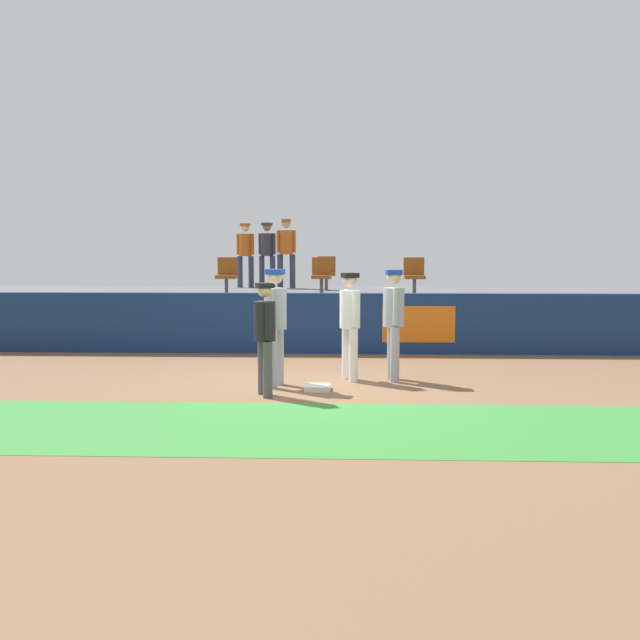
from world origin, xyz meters
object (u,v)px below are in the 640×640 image
seat_back_center (326,271)px  spectator_hooded (286,248)px  player_umpire (265,331)px  player_coach_visitor (275,319)px  spectator_capped (267,250)px  seat_front_right (414,274)px  player_runner_visitor (394,317)px  first_base (317,388)px  seat_front_left (227,274)px  player_fielder_home (350,319)px  seat_front_center (322,274)px  spectator_casual (245,250)px

seat_back_center → spectator_hooded: (-1.08, 0.81, 0.57)m
spectator_hooded → player_umpire: bearing=87.5°
player_coach_visitor → spectator_capped: bearing=-160.0°
seat_back_center → seat_front_right: size_ratio=1.00×
player_runner_visitor → spectator_capped: 8.01m
first_base → player_coach_visitor: (-0.68, 0.30, 1.04)m
first_base → seat_front_left: (-2.31, 5.55, 1.57)m
spectator_capped → player_coach_visitor: bearing=113.3°
player_fielder_home → spectator_hooded: spectator_hooded is taller
player_umpire → seat_front_center: bearing=152.9°
first_base → spectator_hooded: 8.51m
player_umpire → spectator_casual: spectator_casual is taller
seat_front_right → player_runner_visitor: bearing=-98.9°
first_base → player_coach_visitor: bearing=156.3°
seat_front_center → spectator_capped: spectator_capped is taller
player_coach_visitor → player_umpire: size_ratio=1.11×
first_base → spectator_hooded: bearing=98.2°
seat_front_left → seat_front_center: (2.17, -0.00, -0.00)m
seat_front_left → seat_front_right: bearing=0.0°
seat_front_left → seat_front_center: same height
player_coach_visitor → spectator_hooded: bearing=-163.6°
seat_front_left → player_fielder_home: bearing=-58.7°
first_base → spectator_hooded: (-1.17, 8.15, 2.15)m
first_base → seat_front_right: seat_front_right is taller
seat_back_center → spectator_hooded: size_ratio=0.47×
player_runner_visitor → seat_front_right: bearing=165.6°
player_umpire → first_base: bearing=101.3°
player_umpire → seat_back_center: bearing=153.8°
seat_back_center → first_base: bearing=-89.3°
seat_back_center → player_coach_visitor: bearing=-94.7°
player_coach_visitor → seat_front_center: (0.53, 5.25, 0.53)m
player_runner_visitor → seat_front_right: seat_front_right is taller
player_umpire → seat_front_right: 6.64m
first_base → spectator_casual: bearing=105.2°
first_base → spectator_capped: spectator_capped is taller
player_fielder_home → spectator_casual: size_ratio=1.06×
seat_front_left → seat_front_center: bearing=-0.0°
player_fielder_home → player_umpire: 1.88m
spectator_hooded → spectator_casual: size_ratio=1.06×
seat_front_left → spectator_capped: (0.62, 2.75, 0.52)m
spectator_capped → first_base: bearing=117.7°
player_fielder_home → spectator_capped: bearing=175.2°
player_runner_visitor → spectator_casual: spectator_casual is taller
player_umpire → seat_front_left: 6.26m
player_umpire → spectator_hooded: spectator_hooded is taller
seat_front_center → first_base: bearing=-88.5°
player_runner_visitor → player_coach_visitor: player_coach_visitor is taller
seat_back_center → player_fielder_home: bearing=-84.7°
first_base → seat_front_right: bearing=70.7°
player_runner_visitor → player_umpire: bearing=-60.3°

